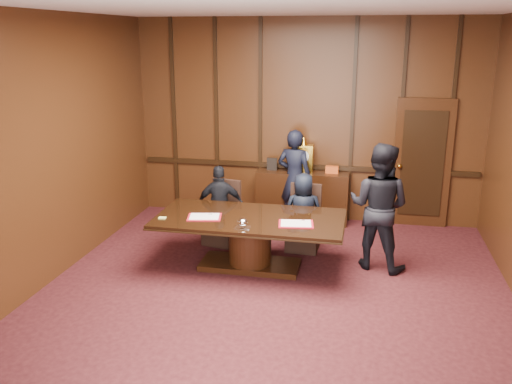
# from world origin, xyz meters

# --- Properties ---
(room) EXTENTS (7.00, 7.04, 3.50)m
(room) POSITION_xyz_m (0.07, 0.14, 1.72)
(room) COLOR black
(room) RESTS_ON ground
(sideboard) EXTENTS (1.60, 0.45, 1.54)m
(sideboard) POSITION_xyz_m (0.00, 3.26, 0.49)
(sideboard) COLOR black
(sideboard) RESTS_ON ground
(conference_table) EXTENTS (2.62, 1.32, 0.76)m
(conference_table) POSITION_xyz_m (-0.47, 1.10, 0.51)
(conference_table) COLOR black
(conference_table) RESTS_ON ground
(folder_left) EXTENTS (0.52, 0.41, 0.02)m
(folder_left) POSITION_xyz_m (-1.09, 0.95, 0.77)
(folder_left) COLOR #B01021
(folder_left) RESTS_ON conference_table
(folder_right) EXTENTS (0.50, 0.39, 0.02)m
(folder_right) POSITION_xyz_m (0.19, 0.92, 0.77)
(folder_right) COLOR #B01021
(folder_right) RESTS_ON conference_table
(inkstand) EXTENTS (0.20, 0.14, 0.12)m
(inkstand) POSITION_xyz_m (-0.47, 0.65, 0.81)
(inkstand) COLOR white
(inkstand) RESTS_ON conference_table
(notepad) EXTENTS (0.11, 0.08, 0.01)m
(notepad) POSITION_xyz_m (-1.65, 0.79, 0.77)
(notepad) COLOR #DFDE6D
(notepad) RESTS_ON conference_table
(chair_left) EXTENTS (0.57, 0.57, 0.99)m
(chair_left) POSITION_xyz_m (-1.12, 1.98, 0.29)
(chair_left) COLOR black
(chair_left) RESTS_ON ground
(chair_right) EXTENTS (0.50, 0.50, 0.99)m
(chair_right) POSITION_xyz_m (0.18, 1.98, 0.29)
(chair_right) COLOR black
(chair_right) RESTS_ON ground
(signatory_left) EXTENTS (0.80, 0.48, 1.27)m
(signatory_left) POSITION_xyz_m (-1.12, 1.90, 0.64)
(signatory_left) COLOR black
(signatory_left) RESTS_ON ground
(signatory_right) EXTENTS (0.65, 0.48, 1.22)m
(signatory_right) POSITION_xyz_m (0.18, 1.90, 0.61)
(signatory_right) COLOR black
(signatory_right) RESTS_ON ground
(witness_left) EXTENTS (0.68, 0.52, 1.67)m
(witness_left) POSITION_xyz_m (-0.13, 3.10, 0.83)
(witness_left) COLOR black
(witness_left) RESTS_ON ground
(witness_right) EXTENTS (1.05, 0.93, 1.79)m
(witness_right) POSITION_xyz_m (1.27, 1.51, 0.90)
(witness_right) COLOR black
(witness_right) RESTS_ON ground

